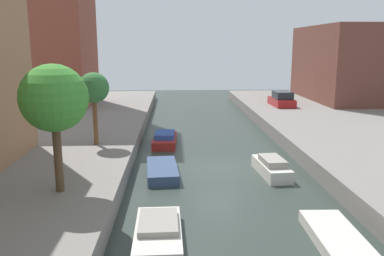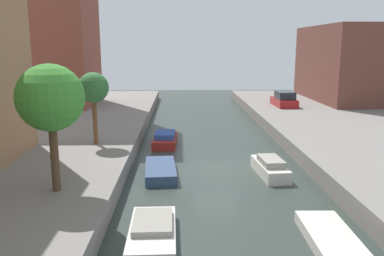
{
  "view_description": "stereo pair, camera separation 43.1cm",
  "coord_description": "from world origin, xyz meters",
  "px_view_note": "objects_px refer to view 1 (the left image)",
  "views": [
    {
      "loc": [
        -2.54,
        -22.08,
        7.06
      ],
      "look_at": [
        -1.29,
        4.75,
        1.47
      ],
      "focal_mm": 37.11,
      "sensor_mm": 36.0,
      "label": 1
    },
    {
      "loc": [
        -2.11,
        -22.1,
        7.06
      ],
      "look_at": [
        -1.29,
        4.75,
        1.47
      ],
      "focal_mm": 37.11,
      "sensor_mm": 36.0,
      "label": 2
    }
  ],
  "objects_px": {
    "moored_boat_left_1": "(158,232)",
    "moored_boat_left_3": "(165,139)",
    "low_block_right": "(354,63)",
    "moored_boat_left_2": "(162,170)",
    "moored_boat_right_2": "(271,167)",
    "street_tree_1": "(54,99)",
    "street_tree_2": "(94,89)",
    "moored_boat_right_1": "(335,236)",
    "parked_car": "(282,100)"
  },
  "relations": [
    {
      "from": "low_block_right",
      "to": "street_tree_1",
      "type": "distance_m",
      "value": 38.15
    },
    {
      "from": "street_tree_1",
      "to": "moored_boat_left_2",
      "type": "bearing_deg",
      "value": 49.36
    },
    {
      "from": "low_block_right",
      "to": "moored_boat_left_3",
      "type": "distance_m",
      "value": 27.4
    },
    {
      "from": "low_block_right",
      "to": "moored_boat_left_3",
      "type": "xyz_separation_m",
      "value": [
        -21.21,
        -16.69,
        -4.72
      ]
    },
    {
      "from": "moored_boat_right_1",
      "to": "moored_boat_right_2",
      "type": "height_order",
      "value": "moored_boat_right_2"
    },
    {
      "from": "moored_boat_right_1",
      "to": "moored_boat_right_2",
      "type": "relative_size",
      "value": 1.01
    },
    {
      "from": "moored_boat_right_2",
      "to": "low_block_right",
      "type": "bearing_deg",
      "value": 57.54
    },
    {
      "from": "street_tree_2",
      "to": "moored_boat_right_1",
      "type": "relative_size",
      "value": 1.2
    },
    {
      "from": "moored_boat_left_1",
      "to": "moored_boat_left_3",
      "type": "relative_size",
      "value": 1.0
    },
    {
      "from": "moored_boat_left_2",
      "to": "moored_boat_right_2",
      "type": "relative_size",
      "value": 1.09
    },
    {
      "from": "street_tree_1",
      "to": "moored_boat_left_2",
      "type": "relative_size",
      "value": 1.33
    },
    {
      "from": "parked_car",
      "to": "moored_boat_left_3",
      "type": "bearing_deg",
      "value": -134.73
    },
    {
      "from": "street_tree_2",
      "to": "moored_boat_left_2",
      "type": "bearing_deg",
      "value": -37.84
    },
    {
      "from": "street_tree_1",
      "to": "parked_car",
      "type": "relative_size",
      "value": 1.31
    },
    {
      "from": "moored_boat_left_2",
      "to": "moored_boat_left_3",
      "type": "height_order",
      "value": "moored_boat_left_3"
    },
    {
      "from": "moored_boat_right_1",
      "to": "moored_boat_left_1",
      "type": "bearing_deg",
      "value": 175.68
    },
    {
      "from": "low_block_right",
      "to": "moored_boat_left_2",
      "type": "xyz_separation_m",
      "value": [
        -21.22,
        -23.61,
        -4.84
      ]
    },
    {
      "from": "moored_boat_right_2",
      "to": "street_tree_2",
      "type": "bearing_deg",
      "value": 161.48
    },
    {
      "from": "street_tree_1",
      "to": "moored_boat_right_1",
      "type": "height_order",
      "value": "street_tree_1"
    },
    {
      "from": "low_block_right",
      "to": "street_tree_2",
      "type": "relative_size",
      "value": 3.27
    },
    {
      "from": "moored_boat_left_2",
      "to": "moored_boat_left_3",
      "type": "distance_m",
      "value": 6.92
    },
    {
      "from": "moored_boat_right_2",
      "to": "moored_boat_left_2",
      "type": "bearing_deg",
      "value": 178.21
    },
    {
      "from": "moored_boat_left_3",
      "to": "moored_boat_right_1",
      "type": "distance_m",
      "value": 16.23
    },
    {
      "from": "street_tree_1",
      "to": "moored_boat_left_3",
      "type": "height_order",
      "value": "street_tree_1"
    },
    {
      "from": "low_block_right",
      "to": "street_tree_1",
      "type": "height_order",
      "value": "low_block_right"
    },
    {
      "from": "moored_boat_left_1",
      "to": "moored_boat_right_1",
      "type": "xyz_separation_m",
      "value": [
        6.47,
        -0.49,
        -0.08
      ]
    },
    {
      "from": "low_block_right",
      "to": "street_tree_2",
      "type": "xyz_separation_m",
      "value": [
        -25.39,
        -20.37,
        -0.64
      ]
    },
    {
      "from": "moored_boat_left_3",
      "to": "parked_car",
      "type": "bearing_deg",
      "value": 45.27
    },
    {
      "from": "moored_boat_right_2",
      "to": "moored_boat_left_3",
      "type": "bearing_deg",
      "value": 130.47
    },
    {
      "from": "low_block_right",
      "to": "street_tree_1",
      "type": "xyz_separation_m",
      "value": [
        -25.39,
        -28.48,
        -0.19
      ]
    },
    {
      "from": "low_block_right",
      "to": "moored_boat_left_3",
      "type": "height_order",
      "value": "low_block_right"
    },
    {
      "from": "street_tree_1",
      "to": "moored_boat_right_2",
      "type": "height_order",
      "value": "street_tree_1"
    },
    {
      "from": "moored_boat_right_2",
      "to": "moored_boat_left_1",
      "type": "bearing_deg",
      "value": -129.64
    },
    {
      "from": "low_block_right",
      "to": "street_tree_1",
      "type": "relative_size",
      "value": 2.74
    },
    {
      "from": "parked_car",
      "to": "moored_boat_right_1",
      "type": "height_order",
      "value": "parked_car"
    },
    {
      "from": "street_tree_1",
      "to": "moored_boat_right_1",
      "type": "xyz_separation_m",
      "value": [
        10.71,
        -3.08,
        -4.71
      ]
    },
    {
      "from": "moored_boat_right_1",
      "to": "moored_boat_right_2",
      "type": "distance_m",
      "value": 7.77
    },
    {
      "from": "moored_boat_left_1",
      "to": "moored_boat_left_3",
      "type": "bearing_deg",
      "value": 90.2
    },
    {
      "from": "parked_car",
      "to": "low_block_right",
      "type": "bearing_deg",
      "value": 27.06
    },
    {
      "from": "low_block_right",
      "to": "street_tree_2",
      "type": "bearing_deg",
      "value": -141.27
    },
    {
      "from": "low_block_right",
      "to": "moored_boat_left_3",
      "type": "relative_size",
      "value": 3.75
    },
    {
      "from": "parked_car",
      "to": "moored_boat_right_2",
      "type": "bearing_deg",
      "value": -106.65
    },
    {
      "from": "moored_boat_left_2",
      "to": "street_tree_2",
      "type": "bearing_deg",
      "value": 142.16
    },
    {
      "from": "moored_boat_left_3",
      "to": "low_block_right",
      "type": "bearing_deg",
      "value": 38.2
    },
    {
      "from": "parked_car",
      "to": "moored_boat_left_2",
      "type": "distance_m",
      "value": 22.18
    },
    {
      "from": "low_block_right",
      "to": "moored_boat_left_2",
      "type": "height_order",
      "value": "low_block_right"
    },
    {
      "from": "parked_car",
      "to": "moored_boat_left_2",
      "type": "height_order",
      "value": "parked_car"
    },
    {
      "from": "moored_boat_left_2",
      "to": "moored_boat_right_2",
      "type": "xyz_separation_m",
      "value": [
        6.08,
        -0.19,
        0.16
      ]
    },
    {
      "from": "street_tree_1",
      "to": "moored_boat_left_3",
      "type": "distance_m",
      "value": 13.3
    },
    {
      "from": "street_tree_2",
      "to": "parked_car",
      "type": "relative_size",
      "value": 1.1
    }
  ]
}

